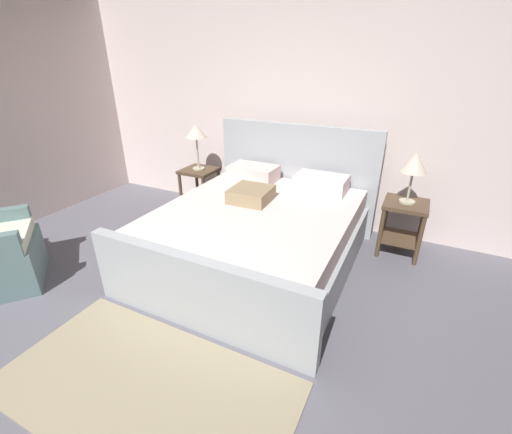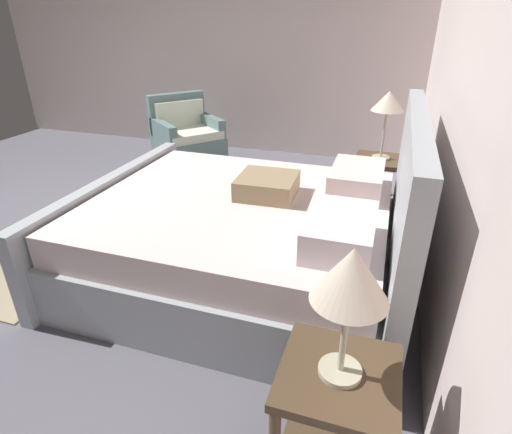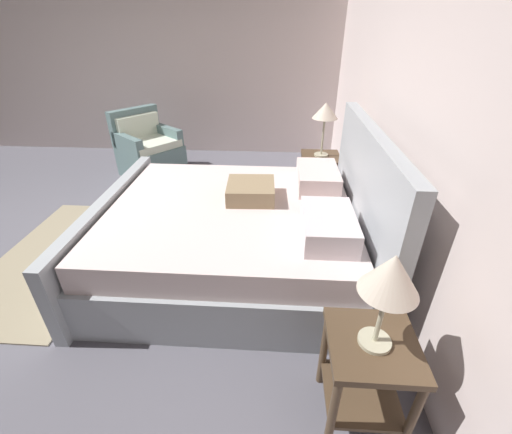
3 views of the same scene
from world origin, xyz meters
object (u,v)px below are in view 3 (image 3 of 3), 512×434
object	(u,v)px
table_lamp_right	(391,277)
nightstand_right	(367,368)
bed	(240,233)
armchair	(148,151)
nightstand_left	(319,171)
table_lamp_left	(325,113)

from	to	relation	value
table_lamp_right	nightstand_right	bearing A→B (deg)	-135.00
bed	table_lamp_right	bearing A→B (deg)	31.53
bed	armchair	world-z (taller)	bed
nightstand_left	table_lamp_left	world-z (taller)	table_lamp_left
table_lamp_right	nightstand_left	distance (m)	2.69
bed	nightstand_left	world-z (taller)	bed
bed	nightstand_left	size ratio (longest dim) A/B	3.76
bed	nightstand_left	xyz separation A→B (m)	(-1.31, 0.81, 0.05)
bed	table_lamp_left	size ratio (longest dim) A/B	3.79
bed	table_lamp_left	world-z (taller)	bed
armchair	table_lamp_left	bearing A→B (deg)	72.35
nightstand_right	nightstand_left	world-z (taller)	same
table_lamp_left	armchair	size ratio (longest dim) A/B	0.58
nightstand_left	table_lamp_left	bearing A→B (deg)	116.57
bed	table_lamp_left	xyz separation A→B (m)	(-1.31, 0.81, 0.74)
nightstand_left	bed	bearing A→B (deg)	-31.75
nightstand_right	table_lamp_left	xyz separation A→B (m)	(-2.62, 0.01, 0.69)
nightstand_right	table_lamp_right	bearing A→B (deg)	45.00
bed	table_lamp_left	bearing A→B (deg)	148.25
bed	armchair	size ratio (longest dim) A/B	2.21
nightstand_left	armchair	world-z (taller)	armchair
nightstand_right	bed	bearing A→B (deg)	-148.47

